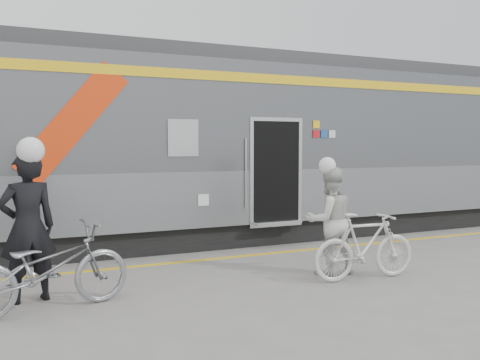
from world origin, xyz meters
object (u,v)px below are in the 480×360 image
bicycle_left (47,268)px  bicycle_right (365,246)px  man (28,227)px  woman (329,221)px

bicycle_left → bicycle_right: bearing=-106.9°
man → woman: size_ratio=1.15×
bicycle_left → bicycle_right: (4.65, -0.38, -0.02)m
woman → bicycle_right: 0.72m
woman → bicycle_right: (0.30, -0.55, -0.35)m
bicycle_left → woman: bearing=-100.0°
bicycle_left → bicycle_right: bicycle_left is taller
woman → bicycle_right: bearing=123.3°
man → bicycle_right: 4.97m
man → bicycle_left: (0.20, -0.55, -0.46)m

